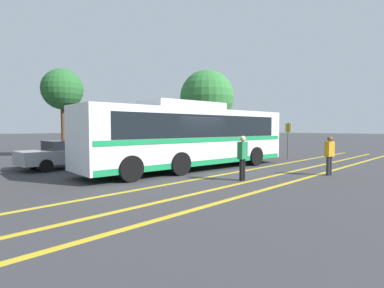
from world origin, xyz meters
name	(u,v)px	position (x,y,z in m)	size (l,w,h in m)	color
ground_plane	(192,171)	(0.00, 0.00, 0.00)	(220.00, 220.00, 0.00)	#38383A
lane_strip_0	(228,174)	(0.49, -1.73, 0.00)	(0.20, 31.26, 0.01)	gold
lane_strip_1	(263,178)	(0.49, -3.48, 0.00)	(0.20, 31.26, 0.01)	gold
lane_strip_2	(291,182)	(0.49, -4.69, 0.00)	(0.20, 31.26, 0.01)	gold
curb_strip	(123,159)	(0.49, 6.58, 0.07)	(39.26, 0.36, 0.15)	#99999E
transit_bus	(192,135)	(0.47, 0.47, 1.66)	(11.72, 3.45, 3.25)	silver
parked_car_1	(69,154)	(-3.51, 5.26, 0.71)	(4.75, 1.88, 1.39)	#9E9EA3
parked_car_2	(171,148)	(3.27, 5.11, 0.68)	(4.05, 2.26, 1.31)	maroon
pedestrian_0	(242,155)	(-0.49, -3.18, 0.98)	(0.44, 0.25, 1.72)	black
pedestrian_1	(329,153)	(3.15, -5.10, 0.94)	(0.46, 0.31, 1.66)	#2D2D33
bus_stop_sign	(288,136)	(8.02, -0.80, 1.49)	(0.07, 0.40, 2.36)	#59595E
tree_0	(62,90)	(-1.30, 11.29, 4.67)	(2.81, 2.81, 6.11)	#513823
tree_2	(207,97)	(10.66, 8.45, 4.82)	(4.92, 4.92, 7.29)	#513823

